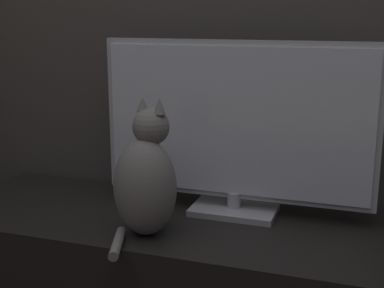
% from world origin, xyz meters
% --- Properties ---
extents(tv, '(0.88, 0.16, 0.56)m').
position_xyz_m(tv, '(0.17, 1.02, 0.79)').
color(tv, '#B7B7BC').
rests_on(tv, tv_stand).
extents(cat, '(0.23, 0.32, 0.40)m').
position_xyz_m(cat, '(-0.04, 0.78, 0.67)').
color(cat, gray).
rests_on(cat, tv_stand).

